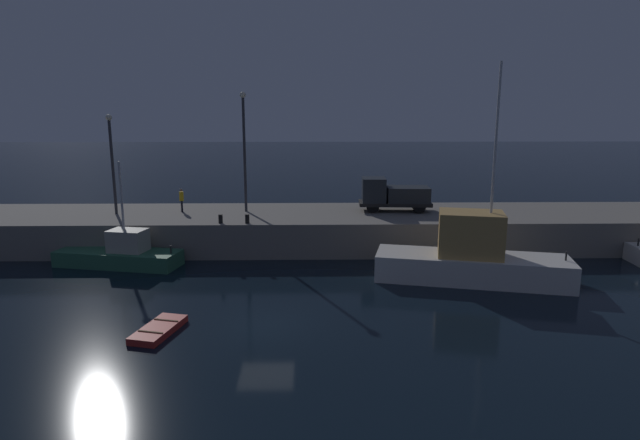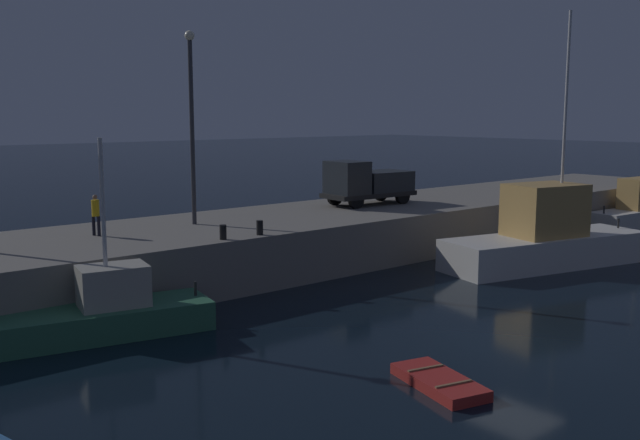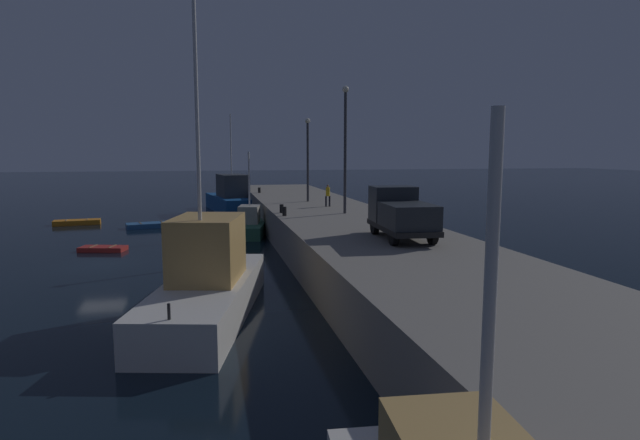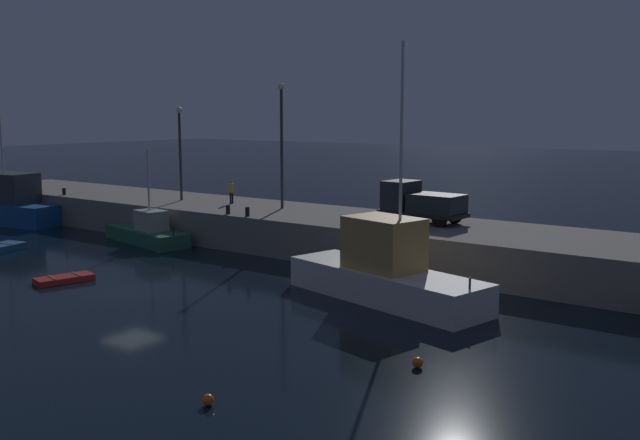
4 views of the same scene
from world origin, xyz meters
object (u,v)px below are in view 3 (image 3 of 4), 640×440
dinghy_red_small (77,222)px  lamp_post_west (308,152)px  fishing_trawler_red (208,283)px  dinghy_orange_near (103,249)px  fishing_boat_blue (232,198)px  utility_truck (401,214)px  bollard_west (282,209)px  bollard_central (284,211)px  bollard_east (259,190)px  dockworker (328,194)px  rowboat_white_mid (151,225)px  fishing_boat_white (250,225)px  lamp_post_east (345,140)px

dinghy_red_small → lamp_post_west: lamp_post_west is taller
fishing_trawler_red → dinghy_orange_near: 17.25m
fishing_boat_blue → dinghy_red_small: bearing=-60.8°
lamp_post_west → dinghy_red_small: bearing=-108.7°
dinghy_red_small → utility_truck: size_ratio=0.77×
bollard_west → bollard_central: bearing=-1.9°
dinghy_red_small → bollard_east: (-3.57, 16.93, 2.41)m
utility_truck → fishing_boat_blue: bearing=-169.3°
fishing_trawler_red → bollard_east: 33.91m
dinghy_orange_near → dockworker: (-2.75, 16.03, 3.17)m
lamp_post_west → dockworker: bearing=8.8°
lamp_post_west → fishing_trawler_red: bearing=-20.2°
rowboat_white_mid → bollard_east: size_ratio=7.97×
fishing_trawler_red → dinghy_orange_near: size_ratio=3.82×
fishing_boat_white → lamp_post_west: size_ratio=1.15×
fishing_trawler_red → lamp_post_east: bearing=146.1°
utility_truck → fishing_boat_white: bearing=-161.9°
bollard_east → dinghy_red_small: bearing=-78.1°
rowboat_white_mid → bollard_west: bearing=40.7°
fishing_boat_white → dinghy_red_small: size_ratio=1.97×
utility_truck → bollard_central: (-10.20, -4.23, -0.92)m
lamp_post_west → bollard_west: 9.55m
fishing_boat_white → bollard_east: bearing=171.0°
lamp_post_west → bollard_east: lamp_post_west is taller
bollard_west → bollard_east: size_ratio=1.07×
dockworker → utility_truck: bearing=0.3°
lamp_post_east → utility_truck: 11.43m
fishing_boat_white → lamp_post_east: size_ratio=0.94×
dinghy_red_small → bollard_east: bollard_east is taller
fishing_boat_white → bollard_central: 8.20m
dinghy_orange_near → lamp_post_east: 17.78m
rowboat_white_mid → bollard_east: (-6.94, 10.13, 2.42)m
fishing_boat_white → dinghy_orange_near: bearing=-62.6°
rowboat_white_mid → bollard_east: bollard_east is taller
dinghy_red_small → bollard_east: bearing=101.9°
fishing_trawler_red → bollard_west: size_ratio=20.46×
dinghy_orange_near → utility_truck: 20.80m
fishing_boat_blue → bollard_west: (22.85, 2.38, 1.16)m
dinghy_red_small → dockworker: 23.87m
fishing_trawler_red → utility_truck: (-3.08, 9.27, 2.20)m
fishing_trawler_red → fishing_boat_white: size_ratio=1.50×
dinghy_red_small → bollard_central: size_ratio=6.80×
dinghy_orange_near → dinghy_red_small: bearing=-161.4°
bollard_west → fishing_boat_blue: bearing=-174.0°
rowboat_white_mid → dockworker: 16.38m
bollard_central → dockworker: bearing=141.7°
lamp_post_west → bollard_east: size_ratio=12.66×
dinghy_orange_near → dockworker: 16.57m
dinghy_orange_near → rowboat_white_mid: bearing=169.1°
fishing_boat_blue → lamp_post_west: size_ratio=1.70×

